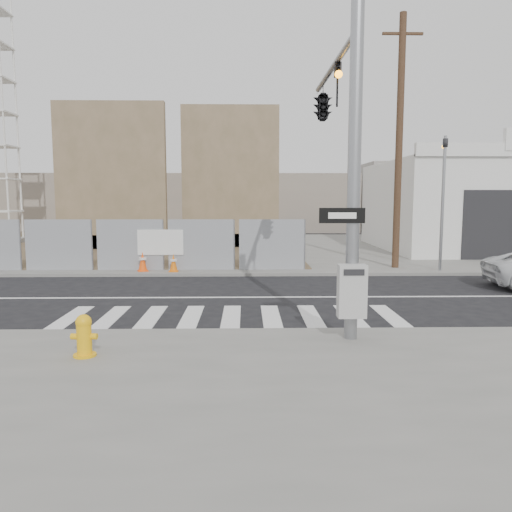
{
  "coord_description": "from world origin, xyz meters",
  "views": [
    {
      "loc": [
        0.37,
        -14.67,
        2.97
      ],
      "look_at": [
        0.64,
        -1.3,
        1.4
      ],
      "focal_mm": 35.0,
      "sensor_mm": 36.0,
      "label": 1
    }
  ],
  "objects_px": {
    "traffic_cone_c": "(143,262)",
    "traffic_cone_d": "(173,263)",
    "auto_shop": "(490,205)",
    "fire_hydrant": "(84,336)",
    "signal_pole": "(331,124)"
  },
  "relations": [
    {
      "from": "fire_hydrant",
      "to": "traffic_cone_d",
      "type": "height_order",
      "value": "fire_hydrant"
    },
    {
      "from": "traffic_cone_c",
      "to": "traffic_cone_d",
      "type": "relative_size",
      "value": 1.1
    },
    {
      "from": "signal_pole",
      "to": "traffic_cone_c",
      "type": "xyz_separation_m",
      "value": [
        -6.15,
        6.69,
        -4.29
      ]
    },
    {
      "from": "auto_shop",
      "to": "traffic_cone_c",
      "type": "bearing_deg",
      "value": -154.77
    },
    {
      "from": "auto_shop",
      "to": "fire_hydrant",
      "type": "relative_size",
      "value": 15.59
    },
    {
      "from": "traffic_cone_c",
      "to": "traffic_cone_d",
      "type": "xyz_separation_m",
      "value": [
        1.22,
        -0.14,
        -0.03
      ]
    },
    {
      "from": "signal_pole",
      "to": "traffic_cone_c",
      "type": "height_order",
      "value": "signal_pole"
    },
    {
      "from": "traffic_cone_c",
      "to": "traffic_cone_d",
      "type": "bearing_deg",
      "value": -6.37
    },
    {
      "from": "auto_shop",
      "to": "fire_hydrant",
      "type": "xyz_separation_m",
      "value": [
        -16.54,
        -18.84,
        -2.04
      ]
    },
    {
      "from": "fire_hydrant",
      "to": "traffic_cone_c",
      "type": "height_order",
      "value": "fire_hydrant"
    },
    {
      "from": "auto_shop",
      "to": "traffic_cone_c",
      "type": "relative_size",
      "value": 15.72
    },
    {
      "from": "signal_pole",
      "to": "auto_shop",
      "type": "bearing_deg",
      "value": 52.54
    },
    {
      "from": "traffic_cone_d",
      "to": "auto_shop",
      "type": "bearing_deg",
      "value": 27.22
    },
    {
      "from": "auto_shop",
      "to": "fire_hydrant",
      "type": "distance_m",
      "value": 25.15
    },
    {
      "from": "auto_shop",
      "to": "traffic_cone_d",
      "type": "relative_size",
      "value": 17.3
    }
  ]
}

